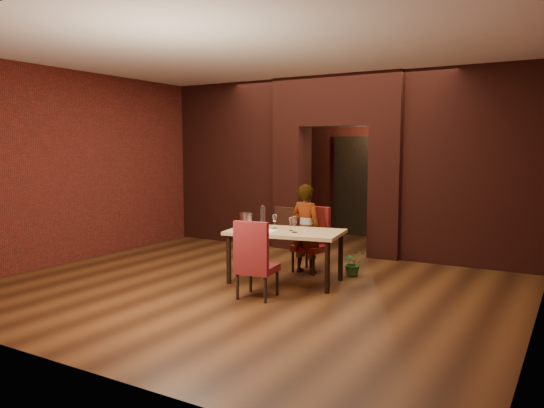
{
  "coord_description": "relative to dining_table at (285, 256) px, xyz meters",
  "views": [
    {
      "loc": [
        3.88,
        -6.95,
        1.9
      ],
      "look_at": [
        -0.22,
        0.0,
        1.05
      ],
      "focal_mm": 35.0,
      "sensor_mm": 36.0,
      "label": 1
    }
  ],
  "objects": [
    {
      "name": "wall_front",
      "position": [
        -0.27,
        -3.54,
        1.23
      ],
      "size": [
        7.0,
        0.04,
        3.2
      ],
      "primitive_type": "cube",
      "color": "maroon",
      "rests_on": "ground"
    },
    {
      "name": "wing_wall_left",
      "position": [
        -2.63,
        2.46,
        1.23
      ],
      "size": [
        2.28,
        0.35,
        3.2
      ],
      "primitive_type": "cube",
      "color": "maroon",
      "rests_on": "ground"
    },
    {
      "name": "wine_bucket",
      "position": [
        -0.59,
        -0.11,
        0.48
      ],
      "size": [
        0.18,
        0.18,
        0.22
      ],
      "primitive_type": "cylinder",
      "color": "silver",
      "rests_on": "dining_table"
    },
    {
      "name": "tasting_sheet",
      "position": [
        -0.25,
        -0.17,
        0.37
      ],
      "size": [
        0.36,
        0.29,
        0.0
      ],
      "primitive_type": "cube",
      "rotation": [
        0.0,
        0.0,
        0.17
      ],
      "color": "white",
      "rests_on": "dining_table"
    },
    {
      "name": "wine_glass_c",
      "position": [
        0.2,
        -0.1,
        0.49
      ],
      "size": [
        0.09,
        0.09,
        0.23
      ],
      "primitive_type": null,
      "color": "silver",
      "rests_on": "dining_table"
    },
    {
      "name": "rear_door_frame",
      "position": [
        -0.67,
        4.36,
        0.68
      ],
      "size": [
        1.02,
        0.04,
        2.22
      ],
      "primitive_type": "cube",
      "color": "black",
      "rests_on": "ground"
    },
    {
      "name": "floor",
      "position": [
        -0.27,
        0.46,
        -0.37
      ],
      "size": [
        8.0,
        8.0,
        0.0
      ],
      "primitive_type": "plane",
      "color": "#492712",
      "rests_on": "ground"
    },
    {
      "name": "pillar_right",
      "position": [
        0.68,
        2.46,
        0.78
      ],
      "size": [
        0.55,
        0.55,
        2.3
      ],
      "primitive_type": "cube",
      "color": "maroon",
      "rests_on": "ground"
    },
    {
      "name": "vent_panel",
      "position": [
        -1.22,
        2.16,
        0.18
      ],
      "size": [
        0.4,
        0.03,
        0.5
      ],
      "primitive_type": "cube",
      "color": "#99482C",
      "rests_on": "ground"
    },
    {
      "name": "water_bottle",
      "position": [
        -0.45,
        0.13,
        0.54
      ],
      "size": [
        0.08,
        0.08,
        0.33
      ],
      "primitive_type": "cylinder",
      "color": "silver",
      "rests_on": "dining_table"
    },
    {
      "name": "wall_left",
      "position": [
        -3.77,
        0.46,
        1.23
      ],
      "size": [
        0.04,
        8.0,
        3.2
      ],
      "primitive_type": "cube",
      "color": "maroon",
      "rests_on": "ground"
    },
    {
      "name": "dining_table",
      "position": [
        0.0,
        0.0,
        0.0
      ],
      "size": [
        1.72,
        1.14,
        0.75
      ],
      "primitive_type": "cube",
      "rotation": [
        0.0,
        0.0,
        0.17
      ],
      "color": "tan",
      "rests_on": "ground"
    },
    {
      "name": "wing_wall_right",
      "position": [
        2.09,
        2.46,
        1.23
      ],
      "size": [
        2.28,
        0.35,
        3.2
      ],
      "primitive_type": "cube",
      "color": "maroon",
      "rests_on": "ground"
    },
    {
      "name": "pillar_left",
      "position": [
        -1.22,
        2.46,
        0.78
      ],
      "size": [
        0.55,
        0.55,
        2.3
      ],
      "primitive_type": "cube",
      "color": "maroon",
      "rests_on": "ground"
    },
    {
      "name": "lintel",
      "position": [
        -0.27,
        2.46,
        2.38
      ],
      "size": [
        2.45,
        0.55,
        0.9
      ],
      "primitive_type": "cube",
      "color": "maroon",
      "rests_on": "ground"
    },
    {
      "name": "chair_far",
      "position": [
        0.02,
        0.75,
        0.13
      ],
      "size": [
        0.51,
        0.51,
        1.0
      ],
      "primitive_type": "cube",
      "rotation": [
        0.0,
        0.0,
        -0.13
      ],
      "color": "maroon",
      "rests_on": "ground"
    },
    {
      "name": "wall_back",
      "position": [
        -0.27,
        4.46,
        1.23
      ],
      "size": [
        7.0,
        0.04,
        3.2
      ],
      "primitive_type": "cube",
      "color": "maroon",
      "rests_on": "ground"
    },
    {
      "name": "wine_glass_b",
      "position": [
        0.08,
        0.02,
        0.46
      ],
      "size": [
        0.08,
        0.08,
        0.18
      ],
      "primitive_type": null,
      "color": "white",
      "rests_on": "dining_table"
    },
    {
      "name": "chair_near",
      "position": [
        0.08,
        -0.87,
        0.13
      ],
      "size": [
        0.51,
        0.51,
        1.0
      ],
      "primitive_type": "cube",
      "rotation": [
        0.0,
        0.0,
        3.27
      ],
      "color": "maroon",
      "rests_on": "ground"
    },
    {
      "name": "wine_glass_a",
      "position": [
        -0.23,
        0.09,
        0.47
      ],
      "size": [
        0.08,
        0.08,
        0.2
      ],
      "primitive_type": null,
      "color": "white",
      "rests_on": "dining_table"
    },
    {
      "name": "person_seated",
      "position": [
        0.0,
        0.64,
        0.31
      ],
      "size": [
        0.54,
        0.39,
        1.36
      ],
      "primitive_type": "imported",
      "rotation": [
        0.0,
        0.0,
        3.01
      ],
      "color": "silver",
      "rests_on": "ground"
    },
    {
      "name": "rear_door",
      "position": [
        -0.67,
        4.4,
        0.68
      ],
      "size": [
        0.9,
        0.08,
        2.1
      ],
      "primitive_type": "cube",
      "color": "black",
      "rests_on": "ground"
    },
    {
      "name": "potted_plant",
      "position": [
        0.7,
        0.83,
        -0.18
      ],
      "size": [
        0.46,
        0.45,
        0.38
      ],
      "primitive_type": "imported",
      "rotation": [
        0.0,
        0.0,
        0.7
      ],
      "color": "#286125",
      "rests_on": "ground"
    },
    {
      "name": "ceiling",
      "position": [
        -0.27,
        0.46,
        2.83
      ],
      "size": [
        7.0,
        8.0,
        0.04
      ],
      "primitive_type": "cube",
      "color": "silver",
      "rests_on": "ground"
    }
  ]
}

